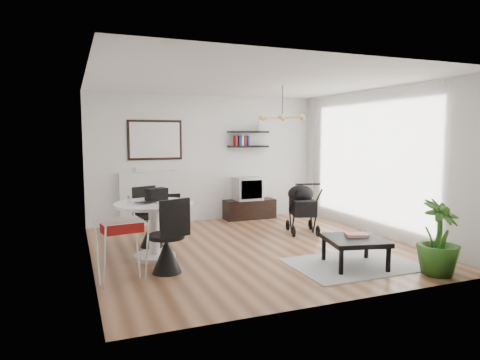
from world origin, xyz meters
name	(u,v)px	position (x,y,z in m)	size (l,w,h in m)	color
floor	(252,248)	(0.00, 0.00, 0.00)	(5.00, 5.00, 0.00)	brown
ceiling	(252,81)	(0.00, 0.00, 2.70)	(5.00, 5.00, 0.00)	white
wall_back	(206,158)	(0.00, 2.50, 1.35)	(5.00, 5.00, 0.00)	white
wall_left	(88,171)	(-2.50, 0.00, 1.35)	(5.00, 5.00, 0.00)	white
wall_right	(377,163)	(2.50, 0.00, 1.35)	(5.00, 5.00, 0.00)	white
sheer_curtain	(366,162)	(2.40, 0.20, 1.35)	(0.04, 3.60, 2.60)	white
fireplace	(157,192)	(-1.10, 2.42, 0.69)	(1.50, 0.17, 2.16)	white
shelf_lower	(248,147)	(0.93, 2.37, 1.60)	(0.90, 0.25, 0.04)	black
shelf_upper	(248,132)	(0.93, 2.37, 1.92)	(0.90, 0.25, 0.04)	black
pendant_lamp	(282,118)	(0.70, 0.30, 2.15)	(0.90, 0.90, 0.10)	#DABC72
tv_console	(250,209)	(0.93, 2.29, 0.21)	(1.14, 0.40, 0.43)	black
crt_tv	(247,188)	(0.88, 2.29, 0.68)	(0.58, 0.51, 0.51)	#B8B8BB
dining_table	(154,222)	(-1.61, -0.04, 0.56)	(1.16, 1.16, 0.85)	white
laptop	(146,203)	(-1.72, -0.11, 0.86)	(0.32, 0.21, 0.03)	black
black_bag	(156,194)	(-1.52, 0.18, 0.94)	(0.31, 0.19, 0.19)	black
newspaper	(170,203)	(-1.38, -0.16, 0.86)	(0.34, 0.28, 0.01)	silver
drinking_glass	(129,199)	(-1.94, 0.11, 0.90)	(0.06, 0.06, 0.10)	white
chair_far	(151,228)	(-1.53, 0.70, 0.31)	(0.52, 0.53, 0.99)	black
chair_near	(167,249)	(-1.57, -0.78, 0.32)	(0.54, 0.55, 1.03)	black
drying_rack	(122,250)	(-2.18, -0.98, 0.43)	(0.62, 0.59, 0.82)	white
stroller	(302,210)	(1.34, 0.69, 0.43)	(0.72, 0.91, 1.01)	black
rug	(352,264)	(0.98, -1.39, 0.01)	(1.76, 1.27, 0.01)	#A8A8A8
coffee_table	(355,241)	(0.95, -1.47, 0.37)	(0.93, 0.93, 0.40)	black
magazines	(356,235)	(1.02, -1.40, 0.43)	(0.29, 0.23, 0.04)	#E33D38
potted_plant	(439,238)	(1.76, -2.17, 0.50)	(0.56, 0.56, 0.99)	#2B5B1A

